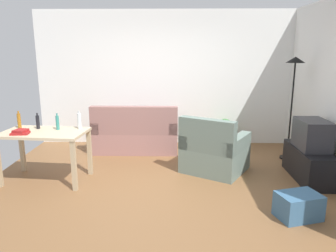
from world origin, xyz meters
name	(u,v)px	position (x,y,z in m)	size (l,w,h in m)	color
ground_plane	(161,183)	(0.00, 0.00, -0.01)	(5.20, 4.40, 0.02)	brown
wall_rear	(165,78)	(0.00, 2.20, 1.35)	(5.20, 0.10, 2.70)	white
couch	(136,135)	(-0.54, 1.59, 0.31)	(1.60, 0.84, 0.92)	#996B66
tv_stand	(309,164)	(2.25, 0.21, 0.24)	(0.44, 1.10, 0.48)	black
tv	(312,134)	(2.25, 0.21, 0.70)	(0.41, 0.60, 0.44)	#2D2D33
torchiere_lamp	(294,80)	(2.25, 1.16, 1.41)	(0.32, 0.32, 1.81)	black
desk	(44,139)	(-1.71, 0.07, 0.65)	(1.26, 0.81, 0.76)	#C6B28E
potted_plant	(224,131)	(1.21, 1.90, 0.33)	(0.36, 0.36, 0.57)	brown
armchair	(214,152)	(0.83, 0.49, 0.32)	(1.20, 1.18, 0.92)	slate
storage_box	(298,206)	(1.66, -0.99, 0.15)	(0.48, 0.34, 0.30)	#386084
bottle_amber	(19,121)	(-2.15, 0.26, 0.88)	(0.05, 0.05, 0.27)	#9E6019
bottle_dark	(38,122)	(-1.86, 0.24, 0.87)	(0.05, 0.05, 0.24)	black
bottle_tall	(58,123)	(-1.54, 0.18, 0.87)	(0.05, 0.05, 0.25)	teal
bottle_clear	(79,121)	(-1.23, 0.25, 0.88)	(0.06, 0.06, 0.27)	silver
book_stack	(20,132)	(-1.98, -0.08, 0.79)	(0.25, 0.22, 0.06)	maroon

